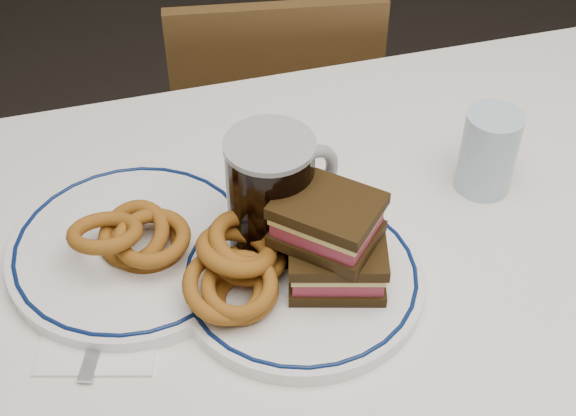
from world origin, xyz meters
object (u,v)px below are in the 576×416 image
object	(u,v)px
chair_far	(273,143)
main_plate	(301,277)
reuben_sandwich	(332,241)
far_plate	(133,248)
beer_mug	(273,198)

from	to	relation	value
chair_far	main_plate	distance (m)	0.73
reuben_sandwich	far_plate	xyz separation A→B (m)	(-0.21, 0.11, -0.06)
chair_far	far_plate	world-z (taller)	chair_far
chair_far	beer_mug	bearing A→B (deg)	-104.42
far_plate	beer_mug	bearing A→B (deg)	-13.04
chair_far	beer_mug	distance (m)	0.72
chair_far	main_plate	xyz separation A→B (m)	(-0.13, -0.64, 0.32)
chair_far	reuben_sandwich	distance (m)	0.77
main_plate	beer_mug	xyz separation A→B (m)	(-0.02, 0.06, 0.08)
main_plate	beer_mug	distance (m)	0.10
main_plate	reuben_sandwich	xyz separation A→B (m)	(0.03, -0.01, 0.06)
main_plate	reuben_sandwich	world-z (taller)	reuben_sandwich
reuben_sandwich	far_plate	distance (m)	0.25
chair_far	far_plate	distance (m)	0.70
beer_mug	reuben_sandwich	bearing A→B (deg)	-57.30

